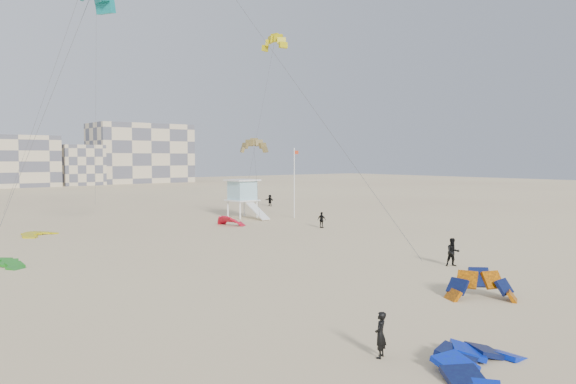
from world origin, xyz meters
TOP-DOWN VIEW (x-y plane):
  - ground at (0.00, 0.00)m, footprint 320.00×320.00m
  - kite_ground_blue at (1.24, -4.20)m, footprint 5.07×5.22m
  - kite_ground_orange at (9.31, 0.92)m, footprint 4.62×4.62m
  - kite_ground_red_far at (15.92, 33.65)m, footprint 3.79×3.68m
  - kite_ground_yellow at (-1.39, 37.86)m, footprint 4.61×4.64m
  - kitesurfer_main at (-0.53, -1.43)m, footprint 0.70×0.61m
  - kitesurfer_b at (15.32, 6.76)m, footprint 1.10×1.05m
  - kitesurfer_d at (21.82, 26.34)m, footprint 0.64×0.99m
  - kitesurfer_f at (32.62, 49.27)m, footprint 0.69×1.57m
  - kite_fly_olive at (20.01, 35.24)m, footprint 4.66×6.72m
  - kite_fly_yellow at (30.03, 44.79)m, footprint 4.19×9.49m
  - lifeguard_tower_near at (20.99, 38.94)m, footprint 3.25×6.06m
  - flagpole at (25.43, 34.98)m, footprint 0.65×0.10m
  - condo_east at (50.00, 132.00)m, footprint 26.00×14.00m
  - condo_fill_right at (32.00, 128.00)m, footprint 10.00×10.00m

SIDE VIEW (x-z plane):
  - ground at x=0.00m, z-range 0.00..0.00m
  - kite_ground_blue at x=1.24m, z-range -1.02..1.02m
  - kite_ground_orange at x=9.31m, z-range -1.65..1.65m
  - kite_ground_red_far at x=15.92m, z-range -1.40..1.40m
  - kite_ground_yellow at x=-1.39m, z-range -0.45..0.45m
  - kitesurfer_d at x=21.82m, z-range 0.00..1.56m
  - kitesurfer_main at x=-0.53m, z-range 0.00..1.60m
  - kitesurfer_f at x=32.62m, z-range 0.00..1.63m
  - kitesurfer_b at x=15.32m, z-range 0.00..1.79m
  - lifeguard_tower_near at x=20.99m, z-range -0.02..4.37m
  - flagpole at x=25.43m, z-range 0.20..8.16m
  - condo_fill_right at x=32.00m, z-range 0.00..10.00m
  - kite_fly_olive at x=20.01m, z-range 3.95..12.05m
  - condo_east at x=50.00m, z-range 0.00..16.00m
  - kite_fly_yellow at x=30.03m, z-range 10.74..32.66m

